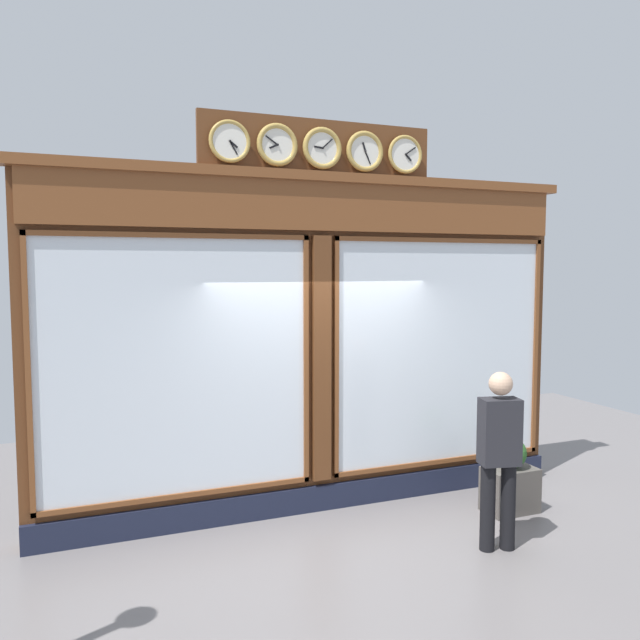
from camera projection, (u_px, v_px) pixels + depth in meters
The scene contains 4 objects.
shop_facade at pixel (316, 340), 6.97m from camera, with size 6.09×0.42×4.19m.
pedestrian at pixel (499, 453), 5.94m from camera, with size 0.40×0.30×1.69m.
planter_box at pixel (510, 490), 6.93m from camera, with size 0.56×0.36×0.48m, color #4C4742.
planter_shrub at pixel (511, 453), 6.90m from camera, with size 0.34×0.34×0.34m, color #285623.
Camera 1 is at (2.54, 6.32, 2.65)m, focal length 35.86 mm.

